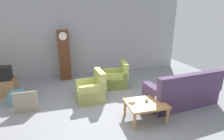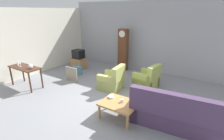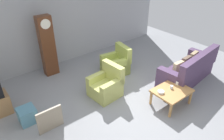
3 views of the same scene
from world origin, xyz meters
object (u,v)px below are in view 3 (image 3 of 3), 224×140
(cup_white_porcelain, at_px, (177,83))
(armchair_olive_near, at_px, (106,86))
(cup_blue_rimmed, at_px, (172,87))
(bowl_white_stacked, at_px, (161,92))
(coffee_table_wood, at_px, (172,92))
(framed_picture_leaning, at_px, (50,120))
(couch_floral, at_px, (188,71))
(armchair_olive_far, at_px, (116,64))
(storage_box_blue, at_px, (27,115))
(grandfather_clock, at_px, (47,46))

(cup_white_porcelain, bearing_deg, armchair_olive_near, 137.69)
(armchair_olive_near, xyz_separation_m, cup_blue_rimmed, (1.18, -1.34, 0.19))
(armchair_olive_near, distance_m, bowl_white_stacked, 1.53)
(bowl_white_stacked, bearing_deg, cup_white_porcelain, -2.37)
(coffee_table_wood, distance_m, framed_picture_leaning, 3.15)
(couch_floral, xyz_separation_m, armchair_olive_far, (-1.42, 1.82, -0.05))
(coffee_table_wood, bearing_deg, cup_white_porcelain, 14.35)
(armchair_olive_near, height_order, bowl_white_stacked, armchair_olive_near)
(cup_blue_rimmed, bearing_deg, storage_box_blue, 153.28)
(armchair_olive_near, bearing_deg, couch_floral, -22.03)
(armchair_olive_near, xyz_separation_m, armchair_olive_far, (1.05, 0.82, 0.00))
(armchair_olive_far, relative_size, coffee_table_wood, 0.96)
(coffee_table_wood, bearing_deg, armchair_olive_far, 91.99)
(couch_floral, distance_m, armchair_olive_far, 2.31)
(storage_box_blue, height_order, cup_blue_rimmed, cup_blue_rimmed)
(storage_box_blue, bearing_deg, cup_white_porcelain, -24.69)
(armchair_olive_far, relative_size, framed_picture_leaning, 1.53)
(coffee_table_wood, bearing_deg, armchair_olive_near, 128.75)
(armchair_olive_near, relative_size, coffee_table_wood, 0.96)
(cup_white_porcelain, bearing_deg, cup_blue_rimmed, -175.74)
(grandfather_clock, bearing_deg, bowl_white_stacked, -65.96)
(grandfather_clock, height_order, bowl_white_stacked, grandfather_clock)
(cup_white_porcelain, distance_m, bowl_white_stacked, 0.65)
(coffee_table_wood, xyz_separation_m, cup_blue_rimmed, (0.05, 0.06, 0.11))
(armchair_olive_near, relative_size, grandfather_clock, 0.47)
(grandfather_clock, height_order, storage_box_blue, grandfather_clock)
(framed_picture_leaning, bearing_deg, couch_floral, -9.84)
(storage_box_blue, bearing_deg, coffee_table_wood, -27.95)
(armchair_olive_near, relative_size, armchair_olive_far, 1.00)
(armchair_olive_far, bearing_deg, bowl_white_stacked, -96.68)
(armchair_olive_far, bearing_deg, cup_white_porcelain, -79.38)
(armchair_olive_near, bearing_deg, armchair_olive_far, 38.06)
(coffee_table_wood, height_order, framed_picture_leaning, framed_picture_leaning)
(armchair_olive_far, height_order, grandfather_clock, grandfather_clock)
(armchair_olive_far, relative_size, cup_white_porcelain, 10.13)
(armchair_olive_far, distance_m, grandfather_clock, 2.30)
(coffee_table_wood, relative_size, bowl_white_stacked, 5.58)
(couch_floral, relative_size, cup_white_porcelain, 23.98)
(couch_floral, relative_size, framed_picture_leaning, 3.63)
(armchair_olive_far, height_order, storage_box_blue, armchair_olive_far)
(grandfather_clock, xyz_separation_m, framed_picture_leaning, (-1.09, -2.38, -0.70))
(storage_box_blue, relative_size, cup_blue_rimmed, 4.83)
(couch_floral, bearing_deg, storage_box_blue, 163.90)
(couch_floral, height_order, bowl_white_stacked, couch_floral)
(framed_picture_leaning, height_order, cup_white_porcelain, framed_picture_leaning)
(couch_floral, bearing_deg, armchair_olive_near, 157.97)
(grandfather_clock, distance_m, cup_blue_rimmed, 3.98)
(couch_floral, relative_size, bowl_white_stacked, 12.66)
(grandfather_clock, distance_m, cup_white_porcelain, 4.09)
(armchair_olive_near, height_order, grandfather_clock, grandfather_clock)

